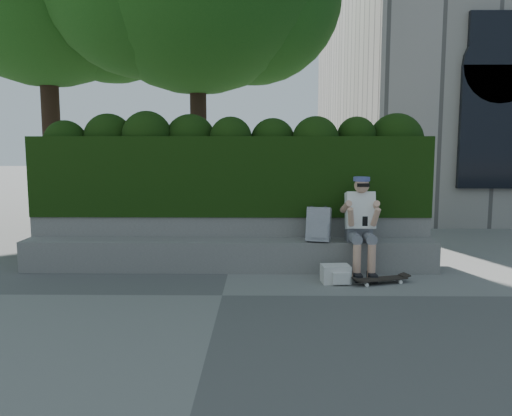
{
  "coord_description": "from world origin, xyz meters",
  "views": [
    {
      "loc": [
        0.48,
        -5.88,
        1.8
      ],
      "look_at": [
        0.4,
        1.0,
        0.95
      ],
      "focal_mm": 35.0,
      "sensor_mm": 36.0,
      "label": 1
    }
  ],
  "objects_px": {
    "skateboard": "(381,279)",
    "backpack_ground": "(335,274)",
    "backpack_plaid": "(319,225)",
    "person": "(361,222)"
  },
  "relations": [
    {
      "from": "person",
      "to": "backpack_ground",
      "type": "relative_size",
      "value": 3.77
    },
    {
      "from": "skateboard",
      "to": "backpack_ground",
      "type": "height_order",
      "value": "backpack_ground"
    },
    {
      "from": "person",
      "to": "skateboard",
      "type": "height_order",
      "value": "person"
    },
    {
      "from": "backpack_ground",
      "to": "backpack_plaid",
      "type": "bearing_deg",
      "value": 101.63
    },
    {
      "from": "backpack_ground",
      "to": "skateboard",
      "type": "bearing_deg",
      "value": -10.72
    },
    {
      "from": "backpack_plaid",
      "to": "backpack_ground",
      "type": "relative_size",
      "value": 1.33
    },
    {
      "from": "backpack_plaid",
      "to": "skateboard",
      "type": "bearing_deg",
      "value": -23.04
    },
    {
      "from": "person",
      "to": "backpack_ground",
      "type": "bearing_deg",
      "value": -131.05
    },
    {
      "from": "person",
      "to": "backpack_ground",
      "type": "xyz_separation_m",
      "value": [
        -0.41,
        -0.47,
        -0.63
      ]
    },
    {
      "from": "person",
      "to": "backpack_plaid",
      "type": "relative_size",
      "value": 2.83
    }
  ]
}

